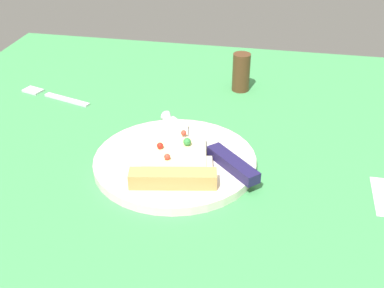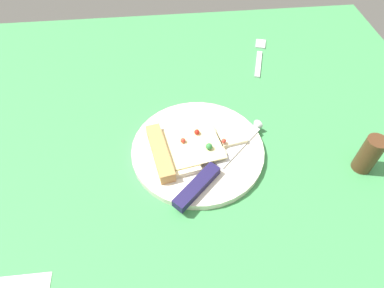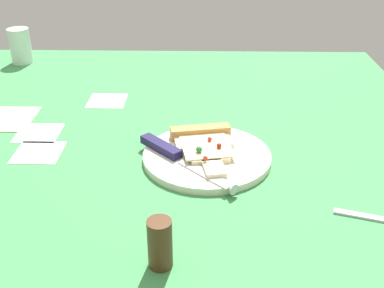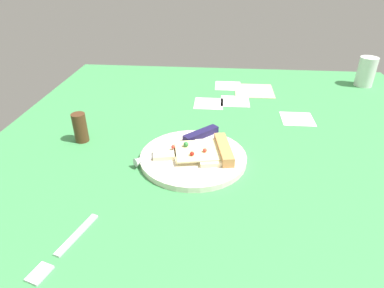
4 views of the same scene
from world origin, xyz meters
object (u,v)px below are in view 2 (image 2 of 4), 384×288
Objects in this scene: pepper_shaker at (369,154)px; pizza_slice at (184,148)px; plate at (198,150)px; knife at (214,170)px; fork at (260,55)px.

pizza_slice is at bearing -10.84° from pepper_shaker.
plate is 6.12cm from knife.
pepper_shaker is (-31.30, 6.00, 1.58)cm from pizza_slice.
knife is at bearing 110.50° from plate.
knife reaches higher than fork.
fork is (-21.11, -28.87, -1.73)cm from pizza_slice.
pepper_shaker is at bearing -56.64° from fork.
pepper_shaker is at bearing 43.66° from knife.
fork is (10.19, -34.86, -3.31)cm from pepper_shaker.
pepper_shaker is (-26.65, 0.88, 1.77)cm from knife.
knife is 1.23× the size of fork.
pepper_shaker is (-28.75, 6.49, 3.04)cm from plate.
pizza_slice is 1.22× the size of fork.
plate is 2.98cm from pizza_slice.
pepper_shaker reaches higher than plate.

